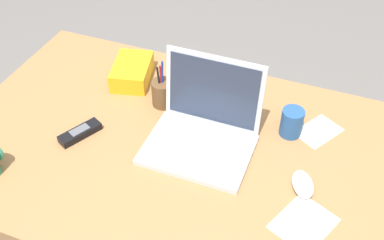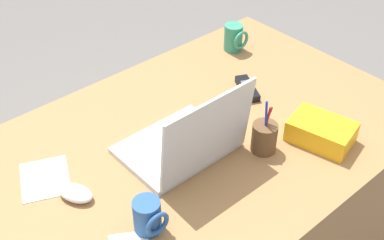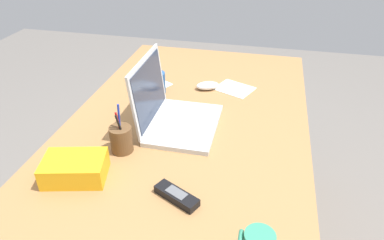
{
  "view_description": "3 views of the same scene",
  "coord_description": "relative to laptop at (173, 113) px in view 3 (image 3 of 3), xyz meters",
  "views": [
    {
      "loc": [
        0.33,
        -0.92,
        1.78
      ],
      "look_at": [
        -0.04,
        0.03,
        0.85
      ],
      "focal_mm": 43.01,
      "sensor_mm": 36.0,
      "label": 1
    },
    {
      "loc": [
        0.7,
        0.88,
        1.75
      ],
      "look_at": [
        -0.05,
        0.03,
        0.86
      ],
      "focal_mm": 47.09,
      "sensor_mm": 36.0,
      "label": 2
    },
    {
      "loc": [
        -1.09,
        -0.27,
        1.48
      ],
      "look_at": [
        -0.02,
        -0.03,
        0.79
      ],
      "focal_mm": 32.91,
      "sensor_mm": 36.0,
      "label": 3
    }
  ],
  "objects": [
    {
      "name": "computer_mouse",
      "position": [
        0.33,
        -0.07,
        -0.04
      ],
      "size": [
        0.09,
        0.12,
        0.03
      ],
      "primitive_type": "ellipsoid",
      "rotation": [
        0.0,
        0.0,
        0.4
      ],
      "color": "white",
      "rests_on": "desk"
    },
    {
      "name": "laptop",
      "position": [
        0.0,
        0.0,
        0.0
      ],
      "size": [
        0.32,
        0.27,
        0.26
      ],
      "color": "silver",
      "rests_on": "desk"
    },
    {
      "name": "coffee_mug_tall",
      "position": [
        0.25,
        0.14,
        -0.01
      ],
      "size": [
        0.07,
        0.08,
        0.09
      ],
      "color": "#26518C",
      "rests_on": "desk"
    },
    {
      "name": "cordless_phone",
      "position": [
        -0.37,
        -0.11,
        -0.04
      ],
      "size": [
        0.1,
        0.14,
        0.03
      ],
      "color": "black",
      "rests_on": "desk"
    },
    {
      "name": "snack_bag",
      "position": [
        -0.35,
        0.21,
        -0.02
      ],
      "size": [
        0.17,
        0.21,
        0.07
      ],
      "primitive_type": "cube",
      "rotation": [
        0.0,
        0.0,
        0.24
      ],
      "color": "#F2AD19",
      "rests_on": "desk"
    },
    {
      "name": "paper_note_left",
      "position": [
        0.36,
        -0.19,
        -0.05
      ],
      "size": [
        0.18,
        0.2,
        0.0
      ],
      "primitive_type": "cube",
      "rotation": [
        0.0,
        0.0,
        -0.41
      ],
      "color": "white",
      "rests_on": "desk"
    },
    {
      "name": "paper_note_near_laptop",
      "position": [
        0.33,
        0.18,
        -0.05
      ],
      "size": [
        0.16,
        0.17,
        0.0
      ],
      "primitive_type": "cube",
      "rotation": [
        0.0,
        0.0,
        -0.54
      ],
      "color": "white",
      "rests_on": "desk"
    },
    {
      "name": "desk",
      "position": [
        0.01,
        -0.05,
        -0.43
      ],
      "size": [
        1.6,
        0.91,
        0.75
      ],
      "primitive_type": "cube",
      "color": "#9E7042",
      "rests_on": "ground"
    },
    {
      "name": "pen_holder",
      "position": [
        -0.19,
        0.13,
        -0.01
      ],
      "size": [
        0.07,
        0.07,
        0.18
      ],
      "color": "brown",
      "rests_on": "desk"
    }
  ]
}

